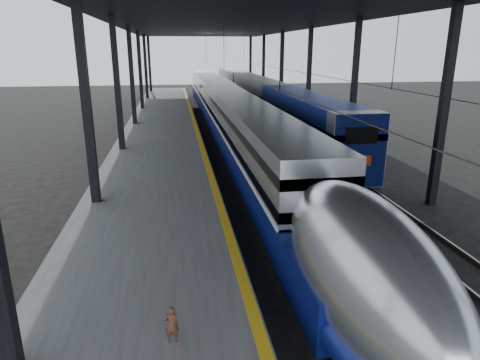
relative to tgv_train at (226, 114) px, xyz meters
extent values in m
plane|color=black|center=(-2.00, -23.66, -1.86)|extent=(160.00, 160.00, 0.00)
cube|color=#4C4C4F|center=(-5.50, -3.66, -1.36)|extent=(6.00, 80.00, 1.00)
cube|color=gold|center=(-2.70, -3.66, -0.86)|extent=(0.30, 80.00, 0.01)
cube|color=slate|center=(-0.72, -3.66, -1.78)|extent=(0.08, 80.00, 0.16)
cube|color=slate|center=(0.72, -3.66, -1.78)|extent=(0.08, 80.00, 0.16)
cube|color=slate|center=(4.28, -3.66, -1.78)|extent=(0.08, 80.00, 0.16)
cube|color=slate|center=(5.72, -3.66, -1.78)|extent=(0.08, 80.00, 0.16)
cube|color=black|center=(-7.80, -18.66, 2.64)|extent=(0.35, 0.35, 9.00)
cube|color=black|center=(7.60, -18.66, 2.64)|extent=(0.35, 0.35, 9.00)
cube|color=black|center=(-7.80, -8.66, 2.64)|extent=(0.35, 0.35, 9.00)
cube|color=black|center=(7.60, -8.66, 2.64)|extent=(0.35, 0.35, 9.00)
cube|color=black|center=(-7.80, 1.34, 2.64)|extent=(0.35, 0.35, 9.00)
cube|color=black|center=(7.60, 1.34, 2.64)|extent=(0.35, 0.35, 9.00)
cube|color=black|center=(-7.80, 11.34, 2.64)|extent=(0.35, 0.35, 9.00)
cube|color=black|center=(7.60, 11.34, 2.64)|extent=(0.35, 0.35, 9.00)
cube|color=black|center=(-7.80, 21.34, 2.64)|extent=(0.35, 0.35, 9.00)
cube|color=black|center=(7.60, 21.34, 2.64)|extent=(0.35, 0.35, 9.00)
cube|color=black|center=(-7.80, 31.34, 2.64)|extent=(0.35, 0.35, 9.00)
cube|color=black|center=(7.60, 31.34, 2.64)|extent=(0.35, 0.35, 9.00)
cube|color=black|center=(-0.10, -3.66, 7.39)|extent=(18.00, 75.00, 0.45)
cylinder|color=slate|center=(0.00, -3.66, 3.64)|extent=(0.03, 74.00, 0.03)
cylinder|color=slate|center=(5.00, -3.66, 3.64)|extent=(0.03, 74.00, 0.03)
cube|color=silver|center=(0.00, 4.02, 0.27)|extent=(2.69, 57.00, 3.71)
cube|color=navy|center=(0.00, 2.52, -0.89)|extent=(2.76, 62.00, 1.44)
cube|color=silver|center=(0.00, 4.02, -0.15)|extent=(2.78, 57.00, 0.09)
cube|color=black|center=(0.00, 4.02, 1.33)|extent=(2.72, 57.00, 0.39)
cube|color=black|center=(0.00, 4.02, 0.27)|extent=(2.72, 57.00, 0.39)
ellipsoid|color=silver|center=(0.00, -27.48, 0.13)|extent=(2.69, 8.40, 3.71)
ellipsoid|color=navy|center=(0.00, -27.48, -0.94)|extent=(2.76, 8.40, 1.58)
ellipsoid|color=black|center=(0.00, -30.08, 0.87)|extent=(1.39, 2.20, 0.83)
cube|color=black|center=(0.00, -27.48, -1.66)|extent=(2.04, 2.60, 0.40)
cube|color=black|center=(0.00, -5.48, -1.66)|extent=(2.04, 2.60, 0.40)
cube|color=navy|center=(5.00, -7.06, 0.19)|extent=(2.88, 18.00, 3.91)
cube|color=#94979C|center=(5.00, -15.46, 0.19)|extent=(2.93, 1.20, 3.96)
cube|color=black|center=(5.00, -16.08, 1.07)|extent=(1.75, 0.06, 0.87)
cube|color=#98200B|center=(5.00, -16.08, -0.27)|extent=(1.23, 0.06, 0.57)
cube|color=#94979C|center=(5.00, 11.94, 0.19)|extent=(2.88, 18.00, 3.91)
cube|color=#94979C|center=(5.00, 30.94, 0.19)|extent=(2.88, 18.00, 3.91)
cube|color=black|center=(5.00, -13.06, -1.68)|extent=(2.26, 2.40, 0.36)
cube|color=black|center=(5.00, 8.94, -1.68)|extent=(2.26, 2.40, 0.36)
imported|color=#512B1B|center=(-4.64, -28.30, -0.42)|extent=(0.33, 0.23, 0.88)
camera|label=1|loc=(-4.37, -36.36, 5.27)|focal=32.00mm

